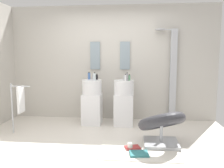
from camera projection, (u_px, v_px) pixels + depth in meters
The scene contains 19 objects.
ground_plane at pixel (100, 146), 3.69m from camera, with size 4.80×3.60×0.04m, color silver.
rear_partition at pixel (110, 63), 5.16m from camera, with size 4.80×0.10×2.60m, color beige.
pedestal_sink_left at pixel (92, 101), 4.79m from camera, with size 0.42×0.42×1.06m.
pedestal_sink_right at pixel (124, 102), 4.72m from camera, with size 0.42×0.42×1.06m.
vanity_mirror_left at pixel (95, 56), 5.10m from camera, with size 0.22×0.03×0.62m, color #8C9EA8.
vanity_mirror_right at pixel (125, 56), 5.04m from camera, with size 0.22×0.03×0.62m, color #8C9EA8.
shower_column at pixel (172, 73), 4.93m from camera, with size 0.49×0.24×2.05m.
lounge_chair at pixel (161, 124), 3.65m from camera, with size 1.07×1.08×0.65m.
towel_rack at pixel (19, 101), 4.19m from camera, with size 0.37×0.22×0.95m.
area_rug at pixel (139, 151), 3.45m from camera, with size 1.22×0.73×0.01m, color white.
magazine_red at pixel (133, 147), 3.53m from camera, with size 0.23×0.16×0.02m, color #B73838.
magazine_teal at pixel (139, 154), 3.30m from camera, with size 0.27×0.21×0.03m, color teal.
coffee_mug at pixel (130, 146), 3.50m from camera, with size 0.08×0.08×0.09m, color white.
soap_bottle_black at pixel (97, 77), 4.80m from camera, with size 0.04×0.04×0.12m.
soap_bottle_green at pixel (129, 78), 4.59m from camera, with size 0.04×0.04×0.13m.
soap_bottle_blue at pixel (89, 76), 4.83m from camera, with size 0.06×0.06×0.16m.
soap_bottle_white at pixel (126, 78), 4.53m from camera, with size 0.04×0.04×0.14m.
soap_bottle_clear at pixel (95, 77), 4.60m from camera, with size 0.05×0.05×0.17m.
soap_bottle_grey at pixel (127, 77), 4.56m from camera, with size 0.04×0.04×0.17m.
Camera 1 is at (0.56, -3.50, 1.45)m, focal length 35.74 mm.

